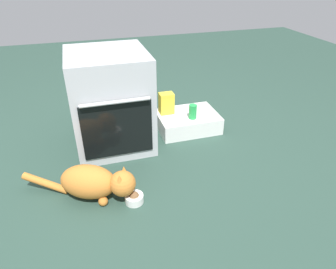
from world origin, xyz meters
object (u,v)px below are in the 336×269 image
pantry_cabinet (187,121)px  soda_can (193,112)px  cat (94,182)px  food_bowl (134,198)px  snack_bag (166,103)px  oven (111,101)px

pantry_cabinet → soda_can: soda_can is taller
cat → pantry_cabinet: bearing=64.7°
food_bowl → soda_can: soda_can is taller
cat → snack_bag: size_ratio=3.81×
oven → soda_can: 0.68m
cat → soda_can: bearing=60.5°
pantry_cabinet → snack_bag: bearing=156.5°
pantry_cabinet → snack_bag: snack_bag is taller
snack_bag → soda_can: 0.24m
food_bowl → pantry_cabinet: bearing=51.1°
cat → soda_can: (0.86, 0.58, 0.08)m
food_bowl → cat: size_ratio=0.17×
oven → soda_can: bearing=-4.0°
soda_can → snack_bag: bearing=138.8°
oven → pantry_cabinet: size_ratio=1.44×
oven → cat: oven is taller
soda_can → pantry_cabinet: bearing=98.1°
oven → cat: 0.70m
food_bowl → snack_bag: (0.46, 0.85, 0.20)m
snack_bag → cat: bearing=-132.5°
cat → snack_bag: (0.68, 0.74, 0.11)m
oven → food_bowl: oven is taller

